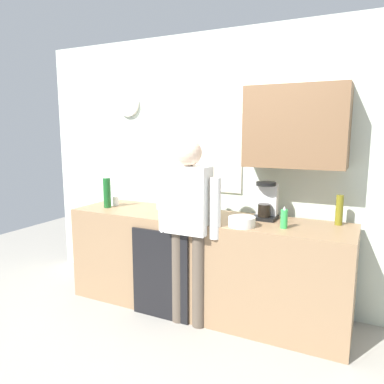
% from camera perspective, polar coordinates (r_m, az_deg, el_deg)
% --- Properties ---
extents(ground_plane, '(8.00, 8.00, 0.00)m').
position_cam_1_polar(ground_plane, '(3.44, -0.50, -19.53)').
color(ground_plane, '#9E998E').
extents(kitchen_counter, '(2.60, 0.64, 0.90)m').
position_cam_1_polar(kitchen_counter, '(3.50, 1.75, -10.92)').
color(kitchen_counter, '#937251').
rests_on(kitchen_counter, ground_plane).
extents(dishwasher_panel, '(0.56, 0.02, 0.81)m').
position_cam_1_polar(dishwasher_panel, '(3.36, -4.99, -12.65)').
color(dishwasher_panel, black).
rests_on(dishwasher_panel, ground_plane).
extents(back_wall_assembly, '(4.20, 0.42, 2.60)m').
position_cam_1_polar(back_wall_assembly, '(3.62, 5.90, 4.55)').
color(back_wall_assembly, silver).
rests_on(back_wall_assembly, ground_plane).
extents(coffee_maker, '(0.20, 0.20, 0.33)m').
position_cam_1_polar(coffee_maker, '(3.31, 11.38, -1.57)').
color(coffee_maker, black).
rests_on(coffee_maker, kitchen_counter).
extents(bottle_clear_soda, '(0.09, 0.09, 0.28)m').
position_cam_1_polar(bottle_clear_soda, '(3.42, 1.89, -1.15)').
color(bottle_clear_soda, '#2D8C33').
rests_on(bottle_clear_soda, kitchen_counter).
extents(bottle_green_wine, '(0.07, 0.07, 0.30)m').
position_cam_1_polar(bottle_green_wine, '(3.82, -12.97, -0.12)').
color(bottle_green_wine, '#195923').
rests_on(bottle_green_wine, kitchen_counter).
extents(bottle_amber_beer, '(0.06, 0.06, 0.23)m').
position_cam_1_polar(bottle_amber_beer, '(3.37, -1.40, -1.74)').
color(bottle_amber_beer, brown).
rests_on(bottle_amber_beer, kitchen_counter).
extents(bottle_olive_oil, '(0.06, 0.06, 0.25)m').
position_cam_1_polar(bottle_olive_oil, '(3.26, 21.78, -2.60)').
color(bottle_olive_oil, olive).
rests_on(bottle_olive_oil, kitchen_counter).
extents(cup_white_mug, '(0.08, 0.08, 0.09)m').
position_cam_1_polar(cup_white_mug, '(3.93, -11.84, -1.32)').
color(cup_white_mug, white).
rests_on(cup_white_mug, kitchen_counter).
extents(mixing_bowl, '(0.22, 0.22, 0.08)m').
position_cam_1_polar(mixing_bowl, '(3.03, 7.69, -4.53)').
color(mixing_bowl, white).
rests_on(mixing_bowl, kitchen_counter).
extents(dish_soap, '(0.06, 0.06, 0.18)m').
position_cam_1_polar(dish_soap, '(3.03, 14.02, -4.00)').
color(dish_soap, green).
rests_on(dish_soap, kitchen_counter).
extents(storage_canister, '(0.14, 0.14, 0.17)m').
position_cam_1_polar(storage_canister, '(3.67, -4.40, -1.32)').
color(storage_canister, silver).
rests_on(storage_canister, kitchen_counter).
extents(person_at_sink, '(0.57, 0.22, 1.60)m').
position_cam_1_polar(person_at_sink, '(3.09, -0.53, -3.97)').
color(person_at_sink, brown).
rests_on(person_at_sink, ground_plane).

